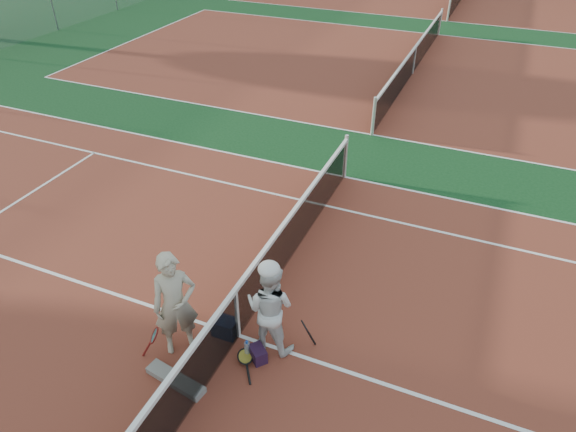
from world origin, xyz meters
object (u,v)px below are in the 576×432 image
Objects in this scene: player_a at (175,304)px; player_b at (270,308)px; sports_bag_purple at (258,354)px; net_main at (237,313)px; water_bottle at (247,350)px; racket_spare at (245,358)px; racket_black_held at (305,335)px; racket_red at (156,342)px; sports_bag_navy at (225,327)px.

player_b is (1.26, 0.58, -0.11)m from player_a.
player_b is 0.76m from sports_bag_purple.
sports_bag_purple is at bearing 82.78° from player_b.
player_a is (-0.72, -0.54, 0.39)m from net_main.
player_b is 5.28× the size of water_bottle.
sports_bag_purple is (0.49, -0.30, -0.39)m from net_main.
net_main reaches higher than water_bottle.
player_a reaches higher than water_bottle.
racket_spare is 0.20m from sports_bag_purple.
player_b reaches higher than racket_black_held.
player_a is 0.74m from racket_red.
net_main reaches higher than racket_red.
racket_spare is at bearing -150.45° from sports_bag_purple.
racket_black_held is 0.95× the size of racket_spare.
water_bottle is at bearing -44.98° from net_main.
player_b is at bearing -17.22° from player_a.
racket_red is 1.80× the size of water_bottle.
player_a is at bearing -169.16° from sports_bag_purple.
sports_bag_navy reaches higher than water_bottle.
racket_spare is 0.65m from sports_bag_navy.
water_bottle is (-0.17, -0.01, 0.03)m from sports_bag_purple.
racket_spare is at bearing -51.24° from net_main.
sports_bag_navy is at bearing 14.30° from racket_red.
racket_red is 1.39m from water_bottle.
racket_black_held is 0.78m from sports_bag_purple.
player_a is 1.46m from sports_bag_purple.
player_b reaches higher than racket_spare.
net_main is 6.08× the size of player_a.
racket_black_held is at bearing -87.30° from racket_spare.
net_main is 0.58m from water_bottle.
sports_bag_purple is at bearing -31.19° from player_a.
racket_black_held is (2.04, 1.01, 0.01)m from racket_red.
net_main is 0.98m from player_a.
player_a reaches higher than net_main.
net_main is 0.70m from sports_bag_purple.
racket_red is (-0.97, -0.82, -0.24)m from net_main.
player_a is at bearing 26.31° from player_b.
sports_bag_navy reaches higher than racket_spare.
player_a is 3.02× the size of racket_spare.
racket_red is at bearing -134.44° from sports_bag_navy.
racket_black_held reaches higher than racket_red.
player_b reaches higher than sports_bag_navy.
player_b is 5.48× the size of sports_bag_purple.
sports_bag_purple is at bearing -96.15° from racket_spare.
water_bottle is (-0.75, -0.51, -0.13)m from racket_black_held.
water_bottle is at bearing 59.69° from player_b.
sports_bag_navy is 1.36× the size of sports_bag_purple.
water_bottle is (0.32, -0.32, -0.36)m from net_main.
racket_black_held is (1.79, 0.73, -0.62)m from player_a.
racket_red is 1.09m from sports_bag_navy.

